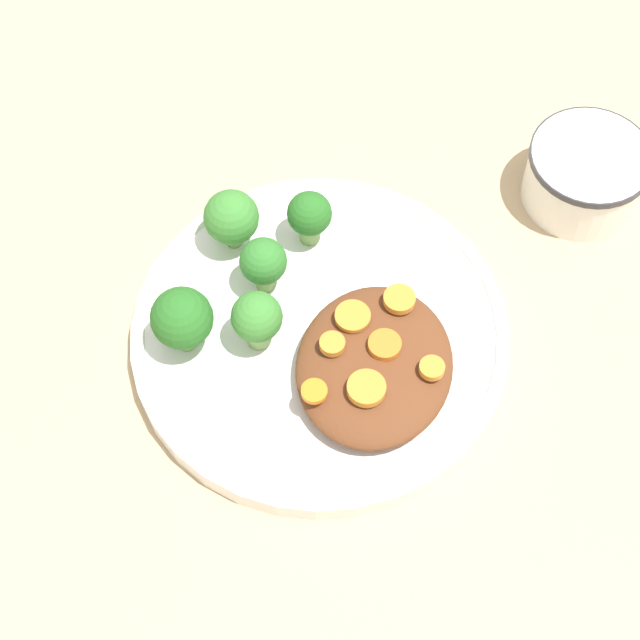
{
  "coord_description": "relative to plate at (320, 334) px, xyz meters",
  "views": [
    {
      "loc": [
        -0.38,
        -0.08,
        0.71
      ],
      "look_at": [
        0.0,
        0.0,
        0.03
      ],
      "focal_mm": 60.0,
      "sensor_mm": 36.0,
      "label": 1
    }
  ],
  "objects": [
    {
      "name": "ground_plane",
      "position": [
        0.0,
        0.0,
        -0.01
      ],
      "size": [
        4.0,
        4.0,
        0.0
      ],
      "primitive_type": "plane",
      "color": "tan"
    },
    {
      "name": "plate",
      "position": [
        0.0,
        0.0,
        0.0
      ],
      "size": [
        0.28,
        0.28,
        0.02
      ],
      "color": "white",
      "rests_on": "ground_plane"
    },
    {
      "name": "dip_bowl",
      "position": [
        0.18,
        -0.18,
        0.02
      ],
      "size": [
        0.1,
        0.1,
        0.05
      ],
      "color": "white",
      "rests_on": "ground_plane"
    },
    {
      "name": "stew_mound",
      "position": [
        -0.03,
        -0.05,
        0.02
      ],
      "size": [
        0.13,
        0.11,
        0.03
      ],
      "primitive_type": "ellipsoid",
      "color": "brown",
      "rests_on": "plate"
    },
    {
      "name": "broccoli_floret_0",
      "position": [
        -0.03,
        0.09,
        0.04
      ],
      "size": [
        0.05,
        0.05,
        0.06
      ],
      "color": "#759E51",
      "rests_on": "plate"
    },
    {
      "name": "broccoli_floret_1",
      "position": [
        0.03,
        0.05,
        0.04
      ],
      "size": [
        0.04,
        0.04,
        0.05
      ],
      "color": "#759E51",
      "rests_on": "plate"
    },
    {
      "name": "broccoli_floret_2",
      "position": [
        0.08,
        0.03,
        0.04
      ],
      "size": [
        0.03,
        0.03,
        0.05
      ],
      "color": "#759E51",
      "rests_on": "plate"
    },
    {
      "name": "broccoli_floret_3",
      "position": [
        -0.02,
        0.04,
        0.04
      ],
      "size": [
        0.04,
        0.04,
        0.05
      ],
      "color": "#7FA85B",
      "rests_on": "plate"
    },
    {
      "name": "broccoli_floret_4",
      "position": [
        0.06,
        0.08,
        0.04
      ],
      "size": [
        0.04,
        0.04,
        0.06
      ],
      "color": "#759E51",
      "rests_on": "plate"
    },
    {
      "name": "carrot_slice_0",
      "position": [
        -0.05,
        -0.04,
        0.04
      ],
      "size": [
        0.03,
        0.03,
        0.01
      ],
      "primitive_type": "cylinder",
      "color": "orange",
      "rests_on": "stew_mound"
    },
    {
      "name": "carrot_slice_1",
      "position": [
        -0.03,
        -0.01,
        0.04
      ],
      "size": [
        0.02,
        0.02,
        0.01
      ],
      "primitive_type": "cylinder",
      "color": "orange",
      "rests_on": "stew_mound"
    },
    {
      "name": "carrot_slice_2",
      "position": [
        -0.03,
        -0.09,
        0.04
      ],
      "size": [
        0.02,
        0.02,
        0.01
      ],
      "primitive_type": "cylinder",
      "color": "orange",
      "rests_on": "stew_mound"
    },
    {
      "name": "carrot_slice_3",
      "position": [
        -0.02,
        -0.05,
        0.04
      ],
      "size": [
        0.02,
        0.02,
        0.01
      ],
      "primitive_type": "cylinder",
      "color": "orange",
      "rests_on": "stew_mound"
    },
    {
      "name": "carrot_slice_4",
      "position": [
        0.02,
        -0.05,
        0.04
      ],
      "size": [
        0.02,
        0.02,
        0.01
      ],
      "primitive_type": "cylinder",
      "color": "orange",
      "rests_on": "stew_mound"
    },
    {
      "name": "carrot_slice_5",
      "position": [
        -0.0,
        -0.02,
        0.04
      ],
      "size": [
        0.03,
        0.03,
        0.0
      ],
      "primitive_type": "cylinder",
      "color": "orange",
      "rests_on": "stew_mound"
    },
    {
      "name": "carrot_slice_6",
      "position": [
        -0.06,
        -0.01,
        0.04
      ],
      "size": [
        0.02,
        0.02,
        0.0
      ],
      "primitive_type": "cylinder",
      "color": "orange",
      "rests_on": "stew_mound"
    }
  ]
}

